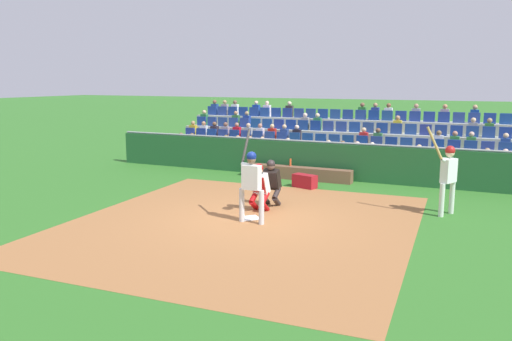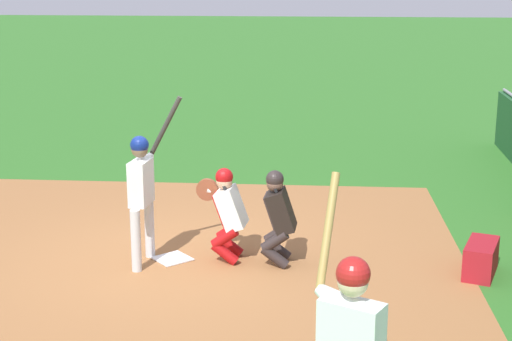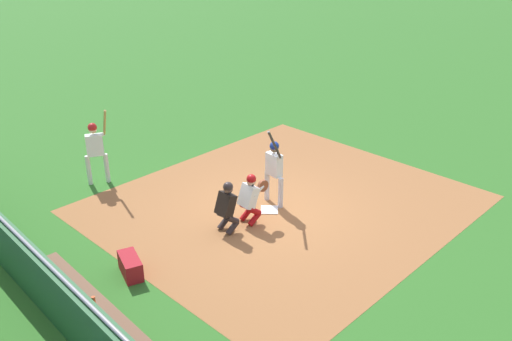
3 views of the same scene
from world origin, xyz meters
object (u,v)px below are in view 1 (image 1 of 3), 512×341
home_plate_marker (250,218)px  home_plate_umpire (271,180)px  water_bottle_on_bench (290,162)px  batter_at_plate (251,179)px  on_deck_batter (448,172)px  catcher_crouching (259,184)px  equipment_duffel_bag (305,181)px  dugout_bench (297,173)px

home_plate_marker → home_plate_umpire: 1.60m
water_bottle_on_bench → batter_at_plate: bearing=101.5°
water_bottle_on_bench → on_deck_batter: on_deck_batter is taller
catcher_crouching → equipment_duffel_bag: 3.38m
home_plate_umpire → on_deck_batter: bearing=-167.9°
dugout_bench → home_plate_umpire: bearing=99.8°
home_plate_marker → batter_at_plate: size_ratio=0.20×
on_deck_batter → home_plate_marker: bearing=28.5°
catcher_crouching → water_bottle_on_bench: bearing=-79.3°
batter_at_plate → home_plate_umpire: (0.22, -1.77, -0.38)m
batter_at_plate → dugout_bench: batter_at_plate is taller
home_plate_marker → water_bottle_on_bench: (0.98, -5.41, 0.55)m
on_deck_batter → equipment_duffel_bag: bearing=-20.9°
batter_at_plate → water_bottle_on_bench: batter_at_plate is taller
water_bottle_on_bench → equipment_duffel_bag: bearing=126.9°
batter_at_plate → catcher_crouching: bearing=-75.3°
catcher_crouching → home_plate_marker: bearing=97.7°
equipment_duffel_bag → on_deck_batter: on_deck_batter is taller
equipment_duffel_bag → on_deck_batter: 4.80m
home_plate_umpire → water_bottle_on_bench: size_ratio=5.13×
home_plate_marker → dugout_bench: bearing=-82.4°
home_plate_marker → on_deck_batter: on_deck_batter is taller
equipment_duffel_bag → on_deck_batter: bearing=175.8°
home_plate_umpire → on_deck_batter: size_ratio=0.57×
home_plate_marker → catcher_crouching: 1.03m
catcher_crouching → water_bottle_on_bench: catcher_crouching is taller
water_bottle_on_bench → on_deck_batter: bearing=150.8°
home_plate_marker → catcher_crouching: catcher_crouching is taller
catcher_crouching → home_plate_umpire: 0.70m
batter_at_plate → equipment_duffel_bag: batter_at_plate is taller
home_plate_umpire → water_bottle_on_bench: home_plate_umpire is taller
water_bottle_on_bench → equipment_duffel_bag: water_bottle_on_bench is taller
catcher_crouching → equipment_duffel_bag: catcher_crouching is taller
home_plate_umpire → dugout_bench: 3.97m
home_plate_marker → water_bottle_on_bench: water_bottle_on_bench is taller
catcher_crouching → on_deck_batter: 4.83m
home_plate_marker → on_deck_batter: (-4.42, -2.40, 1.11)m
water_bottle_on_bench → on_deck_batter: 6.22m
dugout_bench → catcher_crouching: bearing=97.5°
on_deck_batter → batter_at_plate: bearing=32.8°
home_plate_umpire → dugout_bench: bearing=-80.2°
catcher_crouching → batter_at_plate: bearing=104.7°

